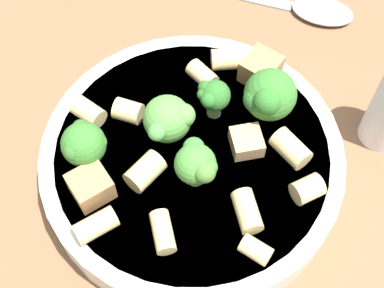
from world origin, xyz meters
The scene contains 22 objects.
ground_plane centered at (0.00, 0.00, 0.00)m, with size 2.00×2.00×0.00m, color brown.
pasta_bowl centered at (0.00, 0.00, 0.02)m, with size 0.23×0.23×0.03m.
broccoli_floret_0 centered at (0.03, -0.06, 0.06)m, with size 0.04×0.04×0.04m.
broccoli_floret_1 centered at (-0.02, 0.00, 0.06)m, with size 0.04×0.03×0.04m.
broccoli_floret_2 centered at (0.03, -0.02, 0.06)m, with size 0.02×0.03×0.03m.
broccoli_floret_3 centered at (0.01, 0.02, 0.06)m, with size 0.04×0.04×0.04m.
broccoli_floret_4 centered at (0.00, 0.08, 0.05)m, with size 0.03×0.03×0.04m.
rigatoni_0 centered at (-0.06, 0.03, 0.04)m, with size 0.01×0.01×0.03m, color #E0C67F.
rigatoni_1 centered at (-0.05, -0.03, 0.04)m, with size 0.02×0.02×0.03m, color #E0C67F.
rigatoni_2 centered at (0.03, 0.05, 0.04)m, with size 0.02×0.02×0.02m, color #E0C67F.
rigatoni_3 centered at (-0.02, 0.04, 0.04)m, with size 0.02×0.02×0.03m, color #E0C67F.
rigatoni_4 centered at (-0.01, -0.07, 0.04)m, with size 0.02×0.02×0.03m, color #E0C67F.
rigatoni_5 centered at (0.06, -0.01, 0.04)m, with size 0.01×0.01×0.02m, color #E0C67F.
rigatoni_6 centered at (-0.06, 0.07, 0.04)m, with size 0.02×0.02×0.03m, color #E0C67F.
rigatoni_7 centered at (-0.08, -0.03, 0.04)m, with size 0.01×0.01×0.02m, color #E0C67F.
rigatoni_8 centered at (0.08, -0.04, 0.04)m, with size 0.02×0.02×0.03m, color #E0C67F.
rigatoni_9 centered at (-0.04, -0.08, 0.04)m, with size 0.02×0.02×0.02m, color #E0C67F.
rigatoni_10 centered at (0.04, 0.08, 0.04)m, with size 0.02×0.02×0.02m, color #E0C67F.
chicken_chunk_0 centered at (0.00, -0.04, 0.04)m, with size 0.02×0.02×0.01m, color tan.
chicken_chunk_1 centered at (0.06, -0.06, 0.04)m, with size 0.03×0.03×0.02m, color #A87A4C.
chicken_chunk_2 centered at (-0.03, 0.07, 0.04)m, with size 0.03×0.03×0.02m, color #A87A4C.
spoon centered at (0.17, -0.12, 0.00)m, with size 0.09×0.18×0.01m.
Camera 1 is at (-0.20, 0.02, 0.37)m, focal length 50.00 mm.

